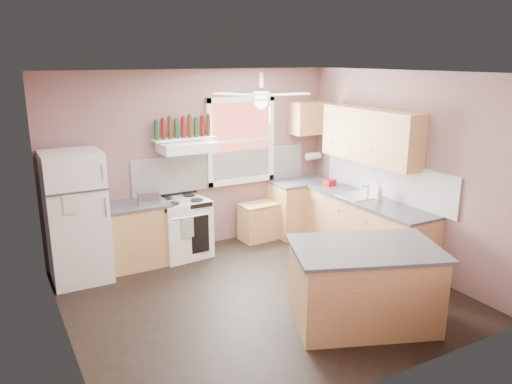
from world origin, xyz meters
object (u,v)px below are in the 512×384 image
stove (182,228)px  island (364,287)px  cart (258,222)px  refrigerator (76,217)px  toaster (148,198)px

stove → island: same height
island → stove: bearing=131.9°
cart → refrigerator: bearing=-179.8°
stove → cart: size_ratio=1.48×
refrigerator → toaster: (0.96, 0.01, 0.13)m
cart → island: (-0.28, -2.86, 0.14)m
refrigerator → cart: 2.86m
cart → island: 2.88m
toaster → cart: 1.97m
stove → cart: (1.32, 0.05, -0.14)m
toaster → island: toaster is taller
refrigerator → stove: 1.54m
toaster → cart: toaster is taller
toaster → island: bearing=-52.0°
refrigerator → cart: refrigerator is taller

